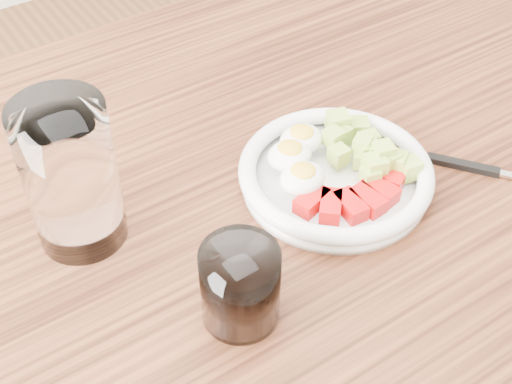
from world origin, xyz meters
TOP-DOWN VIEW (x-y plane):
  - dining_table at (0.00, 0.00)m, footprint 1.50×0.90m
  - bowl at (0.09, -0.00)m, footprint 0.21×0.21m
  - fork at (0.24, -0.08)m, footprint 0.11×0.14m
  - water_glass at (-0.18, 0.08)m, footprint 0.09×0.09m
  - coffee_glass at (-0.10, -0.09)m, footprint 0.07×0.07m

SIDE VIEW (x-z plane):
  - dining_table at x=0.00m, z-range 0.28..1.05m
  - fork at x=0.24m, z-range 0.77..0.78m
  - bowl at x=0.09m, z-range 0.76..0.82m
  - coffee_glass at x=-0.10m, z-range 0.77..0.85m
  - water_glass at x=-0.18m, z-range 0.77..0.93m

